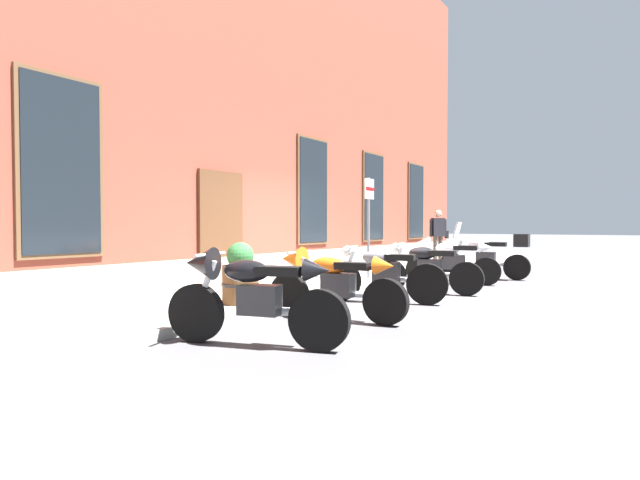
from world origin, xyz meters
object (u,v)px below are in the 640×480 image
object	(u,v)px
motorcycle_black_naked	(426,268)
motorcycle_white_sport	(448,258)
motorcycle_orange_sport	(329,280)
parking_sign	(369,213)
motorcycle_grey_naked	(382,274)
barrel_planter	(240,277)
motorcycle_black_sport	(248,293)
motorcycle_silver_touring	(489,255)
pedestrian_dark_jacket	(438,233)

from	to	relation	value
motorcycle_black_naked	motorcycle_white_sport	xyz separation A→B (m)	(1.80, 0.22, 0.09)
motorcycle_orange_sport	parking_sign	distance (m)	4.47
motorcycle_grey_naked	parking_sign	size ratio (longest dim) A/B	0.94
motorcycle_orange_sport	barrel_planter	size ratio (longest dim) A/B	2.30
motorcycle_black_naked	motorcycle_grey_naked	bearing A→B (deg)	173.44
parking_sign	motorcycle_orange_sport	bearing A→B (deg)	-158.50
motorcycle_black_sport	motorcycle_black_naked	distance (m)	5.03
motorcycle_white_sport	motorcycle_black_sport	bearing A→B (deg)	-177.75
motorcycle_silver_touring	barrel_planter	size ratio (longest dim) A/B	2.36
motorcycle_white_sport	motorcycle_orange_sport	bearing A→B (deg)	-178.30
motorcycle_silver_touring	parking_sign	world-z (taller)	parking_sign
motorcycle_black_naked	motorcycle_black_sport	bearing A→B (deg)	-179.49
pedestrian_dark_jacket	motorcycle_black_naked	bearing A→B (deg)	-160.97
motorcycle_grey_naked	parking_sign	world-z (taller)	parking_sign
motorcycle_orange_sport	parking_sign	world-z (taller)	parking_sign
pedestrian_dark_jacket	motorcycle_black_sport	bearing A→B (deg)	-168.93
motorcycle_black_naked	motorcycle_white_sport	size ratio (longest dim) A/B	1.01
motorcycle_grey_naked	motorcycle_white_sport	world-z (taller)	motorcycle_white_sport
motorcycle_black_sport	parking_sign	size ratio (longest dim) A/B	0.91
motorcycle_grey_naked	pedestrian_dark_jacket	xyz separation A→B (m)	(7.78, 2.00, 0.57)
motorcycle_orange_sport	motorcycle_silver_touring	xyz separation A→B (m)	(6.61, -0.30, 0.03)
motorcycle_black_naked	motorcycle_white_sport	bearing A→B (deg)	7.06
motorcycle_silver_touring	pedestrian_dark_jacket	distance (m)	3.82
motorcycle_orange_sport	motorcycle_silver_touring	size ratio (longest dim) A/B	0.98
motorcycle_black_sport	motorcycle_silver_touring	distance (m)	8.38
pedestrian_dark_jacket	motorcycle_orange_sport	bearing A→B (deg)	-167.62
barrel_planter	motorcycle_silver_touring	bearing A→B (deg)	-13.88
motorcycle_orange_sport	parking_sign	bearing A→B (deg)	21.50
motorcycle_orange_sport	pedestrian_dark_jacket	bearing A→B (deg)	12.38
motorcycle_black_naked	motorcycle_silver_touring	distance (m)	3.36
parking_sign	motorcycle_black_sport	bearing A→B (deg)	-163.59
motorcycle_silver_touring	barrel_planter	bearing A→B (deg)	166.12
motorcycle_black_naked	barrel_planter	size ratio (longest dim) A/B	2.28
motorcycle_black_naked	motorcycle_silver_touring	bearing A→B (deg)	-3.95
motorcycle_orange_sport	motorcycle_silver_touring	distance (m)	6.62
barrel_planter	motorcycle_orange_sport	bearing A→B (deg)	-79.08
motorcycle_black_sport	motorcycle_grey_naked	world-z (taller)	motorcycle_black_sport
motorcycle_grey_naked	motorcycle_silver_touring	size ratio (longest dim) A/B	0.97
motorcycle_black_sport	barrel_planter	size ratio (longest dim) A/B	2.22
motorcycle_black_sport	motorcycle_grey_naked	size ratio (longest dim) A/B	0.97
pedestrian_dark_jacket	parking_sign	distance (m)	5.55
motorcycle_orange_sport	motorcycle_black_naked	distance (m)	3.26
motorcycle_silver_touring	pedestrian_dark_jacket	xyz separation A→B (m)	(2.94, 2.40, 0.48)
motorcycle_black_sport	pedestrian_dark_jacket	bearing A→B (deg)	11.07
motorcycle_silver_touring	motorcycle_white_sport	bearing A→B (deg)	163.71
motorcycle_black_sport	motorcycle_white_sport	world-z (taller)	motorcycle_black_sport
barrel_planter	motorcycle_white_sport	bearing A→B (deg)	-13.17
motorcycle_white_sport	barrel_planter	bearing A→B (deg)	166.83
motorcycle_orange_sport	parking_sign	xyz separation A→B (m)	(4.05, 1.60, 1.03)
motorcycle_black_sport	pedestrian_dark_jacket	world-z (taller)	pedestrian_dark_jacket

